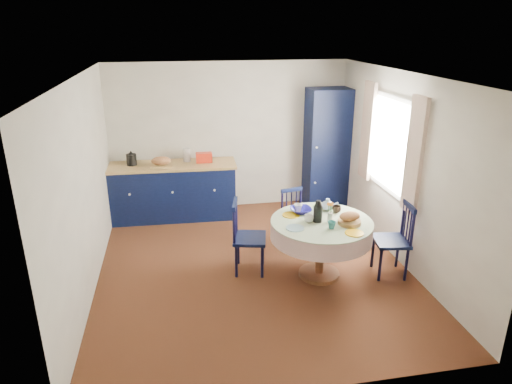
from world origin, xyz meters
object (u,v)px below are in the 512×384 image
(kitchen_counter, at_px, (173,190))
(mug_c, at_px, (337,209))
(mug_b, at_px, (332,225))
(mug_d, at_px, (298,208))
(chair_left, at_px, (246,236))
(chair_right, at_px, (395,239))
(dining_table, at_px, (322,230))
(chair_far, at_px, (295,217))
(pantry_cabinet, at_px, (327,149))
(mug_a, at_px, (309,219))
(cobalt_bowl, at_px, (301,210))

(kitchen_counter, bearing_deg, mug_c, -42.37)
(mug_c, bearing_deg, mug_b, -116.44)
(mug_d, bearing_deg, mug_c, -13.21)
(chair_left, bearing_deg, chair_right, -90.45)
(mug_b, bearing_deg, mug_d, 113.98)
(dining_table, relative_size, chair_far, 1.52)
(chair_right, distance_m, mug_c, 0.82)
(dining_table, bearing_deg, pantry_cabinet, 70.19)
(chair_left, height_order, mug_a, chair_left)
(chair_left, height_order, cobalt_bowl, chair_left)
(dining_table, bearing_deg, chair_far, 95.48)
(dining_table, bearing_deg, mug_a, 179.75)
(chair_left, bearing_deg, mug_a, -99.64)
(kitchen_counter, bearing_deg, pantry_cabinet, 4.28)
(chair_left, bearing_deg, mug_b, -106.91)
(dining_table, xyz_separation_m, chair_far, (-0.09, 0.93, -0.22))
(mug_a, xyz_separation_m, mug_c, (0.44, 0.23, -0.00))
(chair_far, bearing_deg, mug_c, -75.85)
(kitchen_counter, xyz_separation_m, chair_left, (0.90, -1.97, 0.01))
(mug_c, bearing_deg, cobalt_bowl, 170.56)
(mug_b, bearing_deg, kitchen_counter, 126.46)
(kitchen_counter, relative_size, dining_table, 1.65)
(chair_right, bearing_deg, mug_d, -102.98)
(pantry_cabinet, bearing_deg, dining_table, -110.69)
(kitchen_counter, distance_m, mug_a, 2.81)
(pantry_cabinet, relative_size, mug_c, 17.90)
(chair_right, bearing_deg, mug_c, -108.78)
(dining_table, distance_m, chair_far, 0.96)
(chair_far, height_order, mug_d, mug_d)
(chair_left, xyz_separation_m, cobalt_bowl, (0.71, 0.01, 0.31))
(chair_far, relative_size, cobalt_bowl, 3.03)
(dining_table, bearing_deg, chair_right, -7.59)
(mug_c, xyz_separation_m, mug_d, (-0.48, 0.11, 0.01))
(cobalt_bowl, bearing_deg, dining_table, -57.52)
(mug_a, bearing_deg, chair_left, 157.89)
(mug_b, distance_m, cobalt_bowl, 0.58)
(kitchen_counter, height_order, mug_d, kitchen_counter)
(mug_a, xyz_separation_m, cobalt_bowl, (-0.02, 0.30, -0.01))
(pantry_cabinet, xyz_separation_m, chair_left, (-1.76, -2.07, -0.54))
(mug_b, xyz_separation_m, mug_d, (-0.25, 0.57, 0.01))
(chair_right, bearing_deg, dining_table, -88.58)
(pantry_cabinet, bearing_deg, mug_d, -118.71)
(mug_d, height_order, cobalt_bowl, mug_d)
(mug_a, relative_size, cobalt_bowl, 0.43)
(chair_left, distance_m, cobalt_bowl, 0.78)
(dining_table, xyz_separation_m, mug_a, (-0.18, 0.00, 0.17))
(dining_table, xyz_separation_m, mug_c, (0.27, 0.23, 0.17))
(mug_a, distance_m, cobalt_bowl, 0.30)
(chair_far, distance_m, chair_right, 1.47)
(chair_left, bearing_deg, cobalt_bowl, -77.12)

